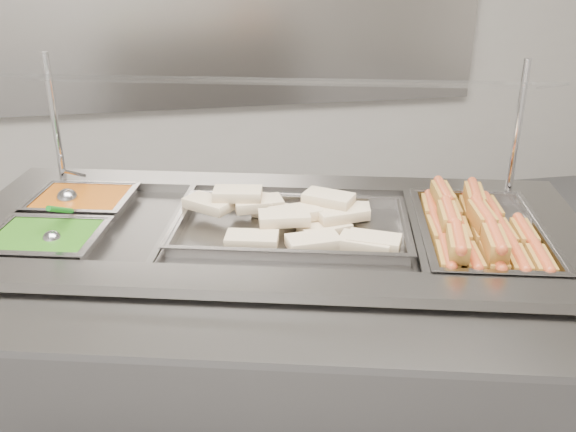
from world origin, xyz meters
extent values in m
cube|color=slate|center=(-0.03, 0.39, 0.39)|extent=(1.73, 1.06, 0.78)
cube|color=gray|center=(-0.11, 0.08, 0.79)|extent=(1.65, 0.54, 0.03)
cube|color=gray|center=(0.05, 0.69, 0.79)|extent=(1.65, 0.54, 0.03)
cube|color=gray|center=(0.72, 0.19, 0.79)|extent=(0.24, 0.52, 0.03)
cube|color=black|center=(-0.03, 0.39, 0.69)|extent=(1.53, 0.86, 0.02)
cube|color=gray|center=(0.34, 0.29, 0.80)|extent=(0.15, 0.50, 0.01)
cube|color=gray|center=(-0.29, 0.45, 0.80)|extent=(0.15, 0.50, 0.01)
cube|color=gray|center=(-0.15, -0.06, 0.76)|extent=(1.61, 0.63, 0.02)
cylinder|color=silver|center=(-0.63, 0.84, 1.00)|extent=(0.02, 0.02, 0.39)
cylinder|color=silver|center=(0.72, 0.49, 1.00)|extent=(0.02, 0.02, 0.39)
cube|color=silver|center=(0.01, 0.56, 1.14)|extent=(1.49, 0.63, 0.08)
cube|color=#A23A09|center=(-0.56, 0.66, 0.77)|extent=(0.29, 0.25, 0.08)
cube|color=#195D0E|center=(-0.62, 0.41, 0.77)|extent=(0.29, 0.25, 0.08)
cube|color=#97631F|center=(0.36, 0.12, 0.79)|extent=(0.08, 0.14, 0.05)
cylinder|color=#BE3E22|center=(0.36, 0.12, 0.81)|extent=(0.07, 0.15, 0.03)
cube|color=#97631F|center=(0.40, 0.27, 0.79)|extent=(0.07, 0.14, 0.05)
cylinder|color=#BE3E22|center=(0.40, 0.27, 0.81)|extent=(0.06, 0.15, 0.03)
cube|color=#97631F|center=(0.44, 0.42, 0.79)|extent=(0.08, 0.14, 0.05)
cylinder|color=#BE3E22|center=(0.44, 0.42, 0.81)|extent=(0.07, 0.15, 0.03)
cube|color=#97631F|center=(0.41, 0.11, 0.79)|extent=(0.07, 0.14, 0.05)
cylinder|color=#BE3E22|center=(0.41, 0.11, 0.81)|extent=(0.06, 0.15, 0.03)
cube|color=#97631F|center=(0.45, 0.26, 0.79)|extent=(0.08, 0.14, 0.05)
cylinder|color=#BE3E22|center=(0.45, 0.26, 0.81)|extent=(0.07, 0.15, 0.03)
cube|color=#97631F|center=(0.49, 0.41, 0.79)|extent=(0.08, 0.14, 0.05)
cylinder|color=#BE3E22|center=(0.49, 0.41, 0.81)|extent=(0.06, 0.15, 0.03)
cube|color=#97631F|center=(0.47, 0.09, 0.79)|extent=(0.08, 0.14, 0.05)
cylinder|color=#BE3E22|center=(0.47, 0.09, 0.81)|extent=(0.06, 0.15, 0.03)
cube|color=#97631F|center=(0.51, 0.24, 0.79)|extent=(0.08, 0.14, 0.05)
cylinder|color=#BE3E22|center=(0.51, 0.24, 0.81)|extent=(0.07, 0.15, 0.03)
cube|color=#97631F|center=(0.55, 0.39, 0.78)|extent=(0.08, 0.14, 0.05)
cylinder|color=#BE3E22|center=(0.55, 0.39, 0.81)|extent=(0.07, 0.15, 0.03)
cube|color=#97631F|center=(0.52, 0.08, 0.78)|extent=(0.08, 0.14, 0.05)
cylinder|color=#BE3E22|center=(0.52, 0.08, 0.81)|extent=(0.07, 0.15, 0.03)
cube|color=#97631F|center=(0.56, 0.23, 0.78)|extent=(0.08, 0.14, 0.05)
cylinder|color=#BE3E22|center=(0.56, 0.23, 0.81)|extent=(0.06, 0.15, 0.03)
cube|color=#97631F|center=(0.60, 0.38, 0.79)|extent=(0.08, 0.14, 0.05)
cylinder|color=#BE3E22|center=(0.60, 0.38, 0.81)|extent=(0.06, 0.15, 0.03)
cube|color=#97631F|center=(0.58, 0.06, 0.78)|extent=(0.08, 0.14, 0.05)
cylinder|color=#BE3E22|center=(0.58, 0.06, 0.81)|extent=(0.07, 0.15, 0.03)
cube|color=#97631F|center=(0.62, 0.21, 0.79)|extent=(0.08, 0.14, 0.05)
cylinder|color=#BE3E22|center=(0.62, 0.21, 0.81)|extent=(0.06, 0.15, 0.03)
cube|color=#97631F|center=(0.38, 0.11, 0.83)|extent=(0.09, 0.14, 0.05)
cylinder|color=#BE3E22|center=(0.38, 0.11, 0.85)|extent=(0.07, 0.15, 0.03)
cube|color=#97631F|center=(0.42, 0.26, 0.83)|extent=(0.08, 0.14, 0.05)
cylinder|color=#BE3E22|center=(0.42, 0.26, 0.85)|extent=(0.07, 0.15, 0.03)
cube|color=#97631F|center=(0.47, 0.41, 0.83)|extent=(0.07, 0.14, 0.05)
cylinder|color=#BE3E22|center=(0.47, 0.41, 0.85)|extent=(0.06, 0.15, 0.03)
cube|color=#97631F|center=(0.47, 0.10, 0.83)|extent=(0.08, 0.14, 0.05)
cylinder|color=#BE3E22|center=(0.47, 0.10, 0.85)|extent=(0.07, 0.15, 0.03)
cube|color=#97631F|center=(0.51, 0.25, 0.83)|extent=(0.07, 0.14, 0.05)
cylinder|color=#BE3E22|center=(0.51, 0.25, 0.85)|extent=(0.05, 0.15, 0.03)
cube|color=#97631F|center=(0.55, 0.38, 0.83)|extent=(0.09, 0.14, 0.05)
cylinder|color=#BE3E22|center=(0.55, 0.38, 0.85)|extent=(0.07, 0.15, 0.03)
cube|color=beige|center=(-0.10, 0.30, 0.80)|extent=(0.15, 0.11, 0.03)
cube|color=beige|center=(0.06, 0.26, 0.79)|extent=(0.14, 0.09, 0.03)
cube|color=beige|center=(0.21, 0.23, 0.80)|extent=(0.15, 0.13, 0.03)
cube|color=beige|center=(0.10, 0.34, 0.79)|extent=(0.15, 0.11, 0.03)
cube|color=beige|center=(0.19, 0.44, 0.80)|extent=(0.15, 0.10, 0.03)
cube|color=beige|center=(0.14, 0.43, 0.80)|extent=(0.14, 0.08, 0.03)
cube|color=beige|center=(0.19, 0.23, 0.79)|extent=(0.15, 0.13, 0.03)
cube|color=beige|center=(0.00, 0.47, 0.79)|extent=(0.15, 0.14, 0.03)
cube|color=beige|center=(-0.19, 0.49, 0.82)|extent=(0.15, 0.15, 0.03)
cube|color=beige|center=(0.16, 0.36, 0.82)|extent=(0.14, 0.09, 0.03)
cube|color=beige|center=(-0.06, 0.47, 0.82)|extent=(0.14, 0.08, 0.03)
cube|color=beige|center=(-0.07, 0.49, 0.82)|extent=(0.15, 0.13, 0.03)
cube|color=beige|center=(0.00, 0.36, 0.83)|extent=(0.14, 0.09, 0.03)
cube|color=beige|center=(0.03, 0.38, 0.82)|extent=(0.15, 0.10, 0.03)
cube|color=beige|center=(0.13, 0.41, 0.85)|extent=(0.15, 0.14, 0.03)
cube|color=beige|center=(-0.11, 0.48, 0.85)|extent=(0.15, 0.10, 0.03)
sphere|color=#BAB9BF|center=(-0.60, 0.65, 0.80)|extent=(0.06, 0.06, 0.06)
cylinder|color=#BAB9BF|center=(-0.58, 0.72, 0.86)|extent=(0.05, 0.15, 0.08)
sphere|color=#BAB9BF|center=(-0.60, 0.38, 0.80)|extent=(0.05, 0.05, 0.05)
cylinder|color=#167D20|center=(-0.58, 0.45, 0.85)|extent=(0.05, 0.13, 0.08)
camera|label=1|loc=(-0.27, -1.17, 1.52)|focal=40.00mm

